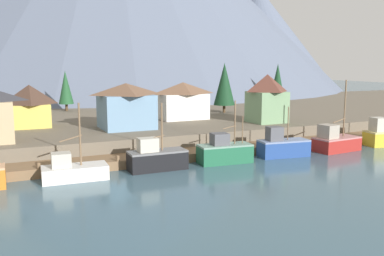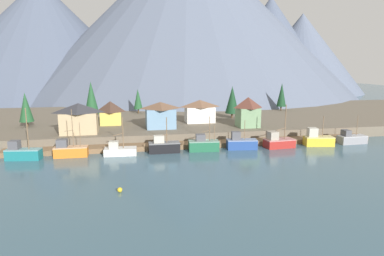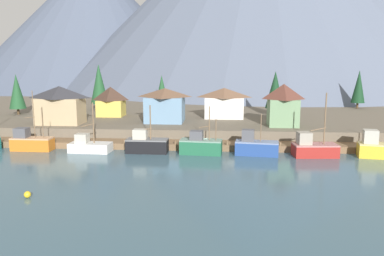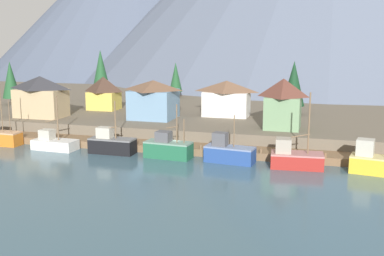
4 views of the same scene
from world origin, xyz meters
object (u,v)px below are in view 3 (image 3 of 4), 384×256
(fishing_boat_green, at_px, (201,145))
(conifer_back_left, at_px, (359,87))
(house_yellow, at_px, (111,101))
(house_green, at_px, (283,105))
(fishing_boat_white, at_px, (89,146))
(conifer_near_right, at_px, (275,90))
(fishing_boat_orange, at_px, (31,142))
(house_tan, at_px, (60,105))
(conifer_mid_left, at_px, (162,88))
(conifer_mid_right, at_px, (17,92))
(conifer_near_left, at_px, (99,84))
(house_blue, at_px, (165,105))
(house_white, at_px, (224,103))
(fishing_boat_blue, at_px, (256,146))
(fishing_boat_yellow, at_px, (379,148))
(channel_buoy, at_px, (27,195))
(fishing_boat_red, at_px, (313,148))
(fishing_boat_black, at_px, (146,144))

(fishing_boat_green, relative_size, conifer_back_left, 0.80)
(house_yellow, bearing_deg, house_green, -16.12)
(fishing_boat_white, bearing_deg, conifer_near_right, 42.21)
(conifer_back_left, bearing_deg, conifer_near_right, -149.13)
(house_green, relative_size, house_yellow, 1.22)
(fishing_boat_orange, bearing_deg, house_tan, 87.24)
(house_green, xyz_separation_m, conifer_near_right, (0.40, 14.01, 1.49))
(fishing_boat_green, distance_m, conifer_mid_left, 42.32)
(conifer_mid_left, bearing_deg, conifer_mid_right, -146.35)
(conifer_mid_left, bearing_deg, conifer_near_left, -145.42)
(house_blue, height_order, house_white, house_blue)
(conifer_near_right, bearing_deg, fishing_boat_blue, -103.13)
(fishing_boat_orange, xyz_separation_m, conifer_back_left, (61.55, 37.60, 6.36))
(house_white, height_order, conifer_back_left, conifer_back_left)
(fishing_boat_yellow, bearing_deg, house_white, 146.99)
(fishing_boat_yellow, height_order, conifer_near_right, conifer_near_right)
(fishing_boat_blue, distance_m, conifer_near_left, 46.11)
(house_tan, distance_m, conifer_mid_right, 17.75)
(house_white, bearing_deg, conifer_mid_right, 177.70)
(fishing_boat_white, relative_size, conifer_mid_left, 0.99)
(conifer_near_left, bearing_deg, conifer_near_right, -8.44)
(fishing_boat_green, height_order, conifer_mid_left, conifer_mid_left)
(fishing_boat_orange, bearing_deg, channel_buoy, -63.95)
(fishing_boat_green, height_order, conifer_mid_right, conifer_mid_right)
(fishing_boat_white, relative_size, conifer_back_left, 0.84)
(fishing_boat_orange, xyz_separation_m, fishing_boat_green, (26.41, -0.37, -0.01))
(fishing_boat_red, distance_m, conifer_back_left, 43.07)
(house_blue, bearing_deg, conifer_near_left, 136.61)
(house_green, relative_size, conifer_near_left, 0.70)
(fishing_boat_blue, relative_size, house_green, 0.89)
(fishing_boat_black, xyz_separation_m, house_blue, (0.82, 14.32, 4.39))
(conifer_mid_left, bearing_deg, fishing_boat_green, -73.53)
(fishing_boat_green, xyz_separation_m, house_blue, (-7.40, 14.56, 4.38))
(fishing_boat_orange, xyz_separation_m, fishing_boat_white, (9.41, -0.40, -0.36))
(house_blue, distance_m, conifer_back_left, 48.60)
(fishing_boat_yellow, relative_size, conifer_near_right, 0.73)
(house_blue, bearing_deg, house_green, -8.56)
(fishing_boat_red, distance_m, conifer_near_right, 26.59)
(house_blue, height_order, conifer_near_right, conifer_near_right)
(fishing_boat_green, height_order, conifer_near_left, conifer_near_left)
(house_white, xyz_separation_m, conifer_near_right, (10.55, 5.35, 2.19))
(conifer_near_left, height_order, channel_buoy, conifer_near_left)
(conifer_near_left, height_order, conifer_mid_right, conifer_near_left)
(conifer_near_right, bearing_deg, conifer_back_left, 30.87)
(house_green, bearing_deg, channel_buoy, -133.73)
(conifer_near_left, bearing_deg, fishing_boat_blue, -43.30)
(fishing_boat_white, height_order, fishing_boat_green, fishing_boat_white)
(house_yellow, distance_m, house_tan, 12.06)
(fishing_boat_green, relative_size, channel_buoy, 10.26)
(house_green, relative_size, conifer_near_right, 0.81)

